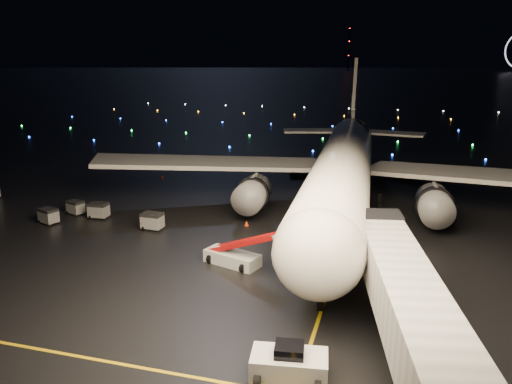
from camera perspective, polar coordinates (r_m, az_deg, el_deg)
ground at (r=333.46m, az=13.26°, el=11.62°), size 2000.00×2000.00×0.00m
lane_centre at (r=50.87m, az=10.06°, el=-5.26°), size 0.25×80.00×0.02m
lane_cross at (r=35.59m, az=-24.71°, el=-15.80°), size 60.00×0.25×0.02m
airliner at (r=60.02m, az=10.22°, el=6.44°), size 64.50×61.58×17.46m
pushback_tug at (r=29.58m, az=3.82°, el=-18.72°), size 4.56×2.82×2.04m
belt_loader at (r=43.54m, az=-2.74°, el=-6.08°), size 7.57×4.19×3.55m
crew_c at (r=53.80m, az=-12.81°, el=-3.35°), size 0.58×1.03×1.67m
safety_cone_0 at (r=49.51m, az=2.40°, el=-5.28°), size 0.64×0.64×0.54m
safety_cone_1 at (r=58.54m, az=-0.03°, el=-2.06°), size 0.45×0.45×0.49m
safety_cone_2 at (r=53.80m, az=-1.09°, el=-3.59°), size 0.51×0.51×0.55m
safety_cone_3 at (r=76.52m, az=-10.65°, el=1.78°), size 0.50×0.50×0.50m
radio_mast at (r=776.50m, az=10.57°, el=15.84°), size 1.80×1.80×64.00m
taxiway_lights at (r=140.62m, az=9.12°, el=7.77°), size 164.00×92.00×0.36m
baggage_cart_0 at (r=53.59m, az=-11.76°, el=-3.29°), size 2.17×1.57×1.80m
baggage_cart_1 at (r=61.24m, az=-19.91°, el=-1.68°), size 2.18×1.82×1.58m
baggage_cart_2 at (r=58.89m, az=-17.54°, el=-2.03°), size 2.15×1.57×1.75m
baggage_cart_3 at (r=58.86m, az=-22.63°, el=-2.55°), size 2.31×1.94×1.68m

